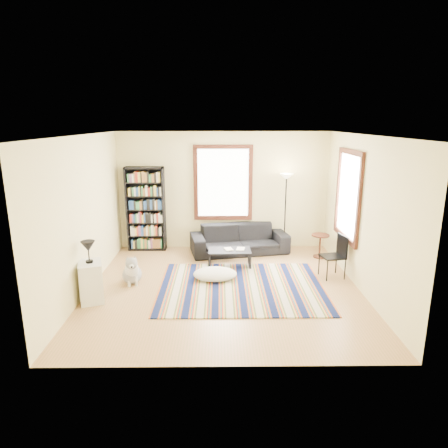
{
  "coord_description": "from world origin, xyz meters",
  "views": [
    {
      "loc": [
        -0.08,
        -6.96,
        3.04
      ],
      "look_at": [
        0.0,
        0.5,
        1.1
      ],
      "focal_mm": 32.0,
      "sensor_mm": 36.0,
      "label": 1
    }
  ],
  "objects_px": {
    "sofa": "(239,239)",
    "floor_lamp": "(285,213)",
    "coffee_table": "(230,258)",
    "floor_cushion": "(215,274)",
    "side_table": "(320,246)",
    "folding_chair": "(332,257)",
    "dog": "(132,269)",
    "bookshelf": "(146,209)",
    "white_cabinet": "(91,282)"
  },
  "relations": [
    {
      "from": "floor_lamp",
      "to": "white_cabinet",
      "type": "distance_m",
      "value": 4.66
    },
    {
      "from": "bookshelf",
      "to": "white_cabinet",
      "type": "relative_size",
      "value": 2.86
    },
    {
      "from": "floor_lamp",
      "to": "white_cabinet",
      "type": "relative_size",
      "value": 2.66
    },
    {
      "from": "folding_chair",
      "to": "side_table",
      "type": "bearing_deg",
      "value": 75.58
    },
    {
      "from": "bookshelf",
      "to": "floor_cushion",
      "type": "height_order",
      "value": "bookshelf"
    },
    {
      "from": "sofa",
      "to": "folding_chair",
      "type": "distance_m",
      "value": 2.36
    },
    {
      "from": "dog",
      "to": "folding_chair",
      "type": "bearing_deg",
      "value": -9.64
    },
    {
      "from": "floor_cushion",
      "to": "folding_chair",
      "type": "height_order",
      "value": "folding_chair"
    },
    {
      "from": "folding_chair",
      "to": "dog",
      "type": "bearing_deg",
      "value": 171.82
    },
    {
      "from": "side_table",
      "to": "white_cabinet",
      "type": "bearing_deg",
      "value": -153.72
    },
    {
      "from": "side_table",
      "to": "folding_chair",
      "type": "bearing_deg",
      "value": -92.41
    },
    {
      "from": "sofa",
      "to": "dog",
      "type": "height_order",
      "value": "sofa"
    },
    {
      "from": "dog",
      "to": "coffee_table",
      "type": "bearing_deg",
      "value": 12.21
    },
    {
      "from": "white_cabinet",
      "to": "floor_lamp",
      "type": "bearing_deg",
      "value": 17.46
    },
    {
      "from": "floor_lamp",
      "to": "sofa",
      "type": "bearing_deg",
      "value": -174.69
    },
    {
      "from": "sofa",
      "to": "floor_lamp",
      "type": "xyz_separation_m",
      "value": [
        1.08,
        0.1,
        0.6
      ]
    },
    {
      "from": "floor_cushion",
      "to": "floor_lamp",
      "type": "relative_size",
      "value": 0.47
    },
    {
      "from": "sofa",
      "to": "folding_chair",
      "type": "height_order",
      "value": "folding_chair"
    },
    {
      "from": "floor_lamp",
      "to": "folding_chair",
      "type": "height_order",
      "value": "floor_lamp"
    },
    {
      "from": "bookshelf",
      "to": "floor_cushion",
      "type": "xyz_separation_m",
      "value": [
        1.66,
        -1.92,
        -0.89
      ]
    },
    {
      "from": "floor_cushion",
      "to": "dog",
      "type": "distance_m",
      "value": 1.61
    },
    {
      "from": "dog",
      "to": "sofa",
      "type": "bearing_deg",
      "value": 26.79
    },
    {
      "from": "sofa",
      "to": "bookshelf",
      "type": "bearing_deg",
      "value": 162.34
    },
    {
      "from": "floor_lamp",
      "to": "dog",
      "type": "xyz_separation_m",
      "value": [
        -3.23,
        -1.92,
        -0.64
      ]
    },
    {
      "from": "bookshelf",
      "to": "dog",
      "type": "distance_m",
      "value": 2.21
    },
    {
      "from": "side_table",
      "to": "folding_chair",
      "type": "height_order",
      "value": "folding_chair"
    },
    {
      "from": "bookshelf",
      "to": "folding_chair",
      "type": "xyz_separation_m",
      "value": [
        3.99,
        -1.83,
        -0.57
      ]
    },
    {
      "from": "floor_cushion",
      "to": "folding_chair",
      "type": "bearing_deg",
      "value": 2.33
    },
    {
      "from": "bookshelf",
      "to": "floor_cushion",
      "type": "distance_m",
      "value": 2.69
    },
    {
      "from": "sofa",
      "to": "floor_cushion",
      "type": "xyz_separation_m",
      "value": [
        -0.56,
        -1.65,
        -0.22
      ]
    },
    {
      "from": "sofa",
      "to": "dog",
      "type": "bearing_deg",
      "value": -150.46
    },
    {
      "from": "sofa",
      "to": "folding_chair",
      "type": "xyz_separation_m",
      "value": [
        1.77,
        -1.56,
        0.1
      ]
    },
    {
      "from": "folding_chair",
      "to": "white_cabinet",
      "type": "distance_m",
      "value": 4.57
    },
    {
      "from": "side_table",
      "to": "bookshelf",
      "type": "bearing_deg",
      "value": 170.96
    },
    {
      "from": "coffee_table",
      "to": "floor_cushion",
      "type": "bearing_deg",
      "value": -112.23
    },
    {
      "from": "sofa",
      "to": "floor_lamp",
      "type": "relative_size",
      "value": 1.21
    },
    {
      "from": "sofa",
      "to": "floor_cushion",
      "type": "distance_m",
      "value": 1.76
    },
    {
      "from": "bookshelf",
      "to": "dog",
      "type": "height_order",
      "value": "bookshelf"
    },
    {
      "from": "bookshelf",
      "to": "floor_cushion",
      "type": "relative_size",
      "value": 2.31
    },
    {
      "from": "coffee_table",
      "to": "dog",
      "type": "distance_m",
      "value": 2.11
    },
    {
      "from": "coffee_table",
      "to": "floor_lamp",
      "type": "xyz_separation_m",
      "value": [
        1.33,
        1.01,
        0.75
      ]
    },
    {
      "from": "coffee_table",
      "to": "floor_cushion",
      "type": "distance_m",
      "value": 0.81
    },
    {
      "from": "sofa",
      "to": "folding_chair",
      "type": "bearing_deg",
      "value": -52.09
    },
    {
      "from": "bookshelf",
      "to": "coffee_table",
      "type": "xyz_separation_m",
      "value": [
        1.97,
        -1.18,
        -0.82
      ]
    },
    {
      "from": "coffee_table",
      "to": "dog",
      "type": "relative_size",
      "value": 1.57
    },
    {
      "from": "sofa",
      "to": "side_table",
      "type": "relative_size",
      "value": 4.17
    },
    {
      "from": "folding_chair",
      "to": "white_cabinet",
      "type": "bearing_deg",
      "value": -178.9
    },
    {
      "from": "coffee_table",
      "to": "bookshelf",
      "type": "bearing_deg",
      "value": 149.07
    },
    {
      "from": "floor_cushion",
      "to": "floor_lamp",
      "type": "distance_m",
      "value": 2.53
    },
    {
      "from": "floor_cushion",
      "to": "white_cabinet",
      "type": "xyz_separation_m",
      "value": [
        -2.12,
        -0.94,
        0.24
      ]
    }
  ]
}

